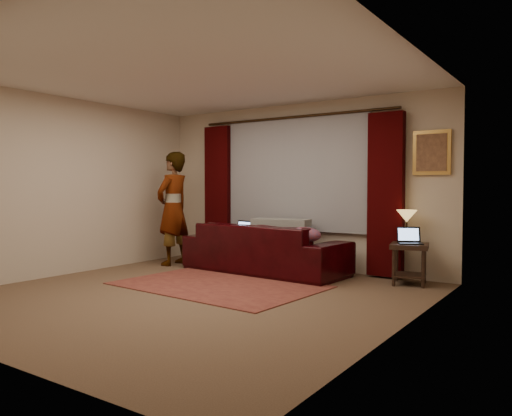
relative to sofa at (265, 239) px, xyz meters
The scene contains 19 objects.
floor 1.91m from the sofa, 84.67° to the right, with size 5.00×5.00×0.01m, color brown.
ceiling 2.78m from the sofa, 84.67° to the right, with size 5.00×5.00×0.02m, color silver.
wall_back 1.05m from the sofa, 75.67° to the left, with size 5.00×0.02×2.60m, color beige.
wall_left 3.07m from the sofa, 141.82° to the right, with size 0.02×5.00×2.60m, color beige.
wall_right 3.33m from the sofa, 34.44° to the right, with size 0.02×5.00×2.60m, color beige.
sheer_curtain 1.17m from the sofa, 74.32° to the left, with size 2.50×0.05×1.80m, color gray.
drape_left 1.59m from the sofa, 157.20° to the left, with size 0.50×0.14×2.30m, color black.
drape_right 1.88m from the sofa, 18.49° to the left, with size 0.50×0.14×2.30m, color black.
curtain_rod 1.96m from the sofa, 72.99° to the left, with size 0.04×0.04×3.40m, color black.
picture_frame 2.66m from the sofa, 15.71° to the left, with size 0.50×0.04×0.60m, color #C39141.
sofa is the anchor object (origin of this frame).
throw_blanket 0.58m from the sofa, 52.49° to the left, with size 0.87×0.35×0.10m, color gray.
clothing_pile 0.82m from the sofa, 15.27° to the right, with size 0.51×0.39×0.21m, color #783D53.
laptop_sofa 0.42m from the sofa, 162.20° to the right, with size 0.34×0.38×0.25m, color black, non-canonical shape.
area_rug 1.29m from the sofa, 87.47° to the right, with size 2.57×1.72×0.01m, color brown.
end_table 2.13m from the sofa, ahead, with size 0.47×0.47×0.54m, color black.
tiffany_lamp 2.07m from the sofa, 11.17° to the left, with size 0.27×0.27×0.44m, color olive, non-canonical shape.
laptop_table 2.14m from the sofa, ahead, with size 0.30×0.33×0.22m, color black, non-canonical shape.
person 1.72m from the sofa, behind, with size 0.55×0.55×1.87m, color gray.
Camera 1 is at (3.92, -4.43, 1.29)m, focal length 35.00 mm.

